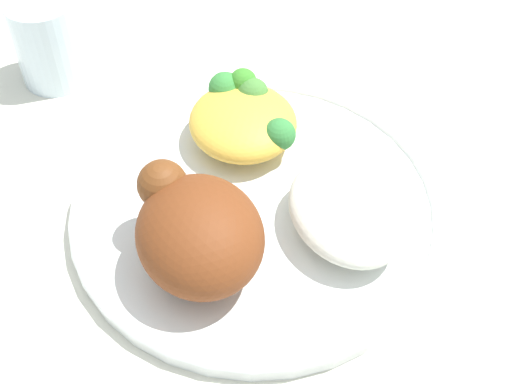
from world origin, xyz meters
TOP-DOWN VIEW (x-y plane):
  - ground_plane at (0.00, 0.00)m, footprint 2.00×2.00m
  - plate at (0.00, 0.00)m, footprint 0.29×0.29m
  - roasted_chicken at (-0.04, 0.06)m, footprint 0.11×0.09m
  - rice_pile at (-0.05, -0.05)m, footprint 0.11×0.08m
  - mac_cheese_with_broccoli at (0.07, -0.02)m, footprint 0.10×0.09m
  - water_glass at (0.23, 0.12)m, footprint 0.06×0.06m

SIDE VIEW (x-z plane):
  - ground_plane at x=0.00m, z-range 0.00..0.00m
  - plate at x=0.00m, z-range 0.00..0.02m
  - rice_pile at x=-0.05m, z-range 0.02..0.05m
  - mac_cheese_with_broccoli at x=0.07m, z-range 0.01..0.06m
  - water_glass at x=0.23m, z-range 0.00..0.08m
  - roasted_chicken at x=-0.04m, z-range 0.02..0.08m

